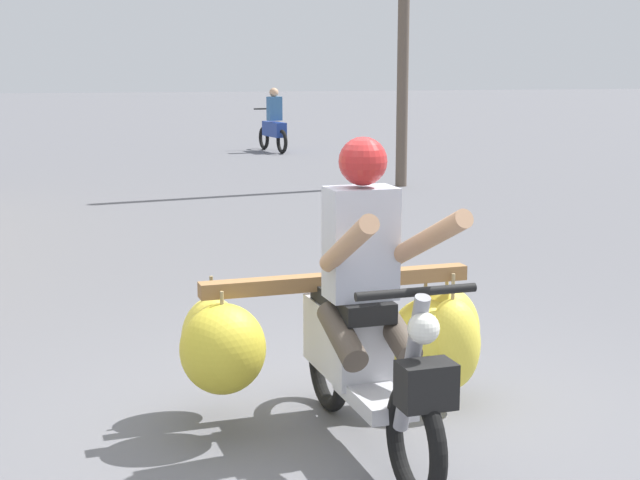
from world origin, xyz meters
TOP-DOWN VIEW (x-y plane):
  - ground_plane at (0.00, 0.00)m, footprint 120.00×120.00m
  - motorbike_main_loaded at (0.13, 0.09)m, footprint 1.79×1.76m
  - motorbike_distant_ahead_left at (2.67, 15.85)m, footprint 0.56×1.61m

SIDE VIEW (x-z plane):
  - ground_plane at x=0.00m, z-range 0.00..0.00m
  - motorbike_main_loaded at x=0.13m, z-range -0.26..1.32m
  - motorbike_distant_ahead_left at x=2.67m, z-range -0.13..1.27m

